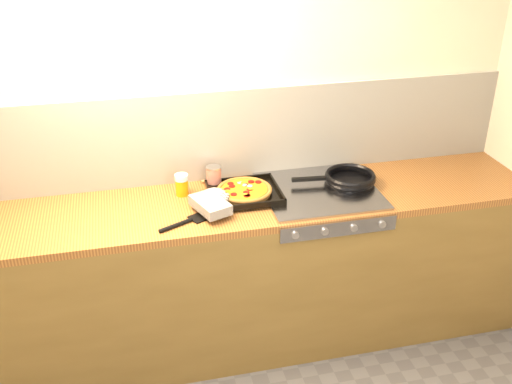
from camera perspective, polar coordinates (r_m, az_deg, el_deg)
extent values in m
plane|color=beige|center=(3.21, -3.07, 7.14)|extent=(3.20, 0.00, 3.20)
cube|color=white|center=(3.24, -2.99, 5.40)|extent=(3.20, 0.02, 0.50)
cube|color=brown|center=(3.33, -1.77, -8.00)|extent=(3.20, 0.60, 0.86)
cube|color=#9C6530|center=(3.09, -1.89, -1.18)|extent=(3.20, 0.60, 0.04)
cube|color=#98989D|center=(2.97, 7.85, -3.42)|extent=(0.60, 0.03, 0.08)
cylinder|color=#A5A5AA|center=(2.89, 3.76, -4.11)|extent=(0.04, 0.02, 0.04)
cylinder|color=#A5A5AA|center=(2.93, 6.58, -3.74)|extent=(0.04, 0.02, 0.04)
cylinder|color=#A5A5AA|center=(2.98, 9.30, -3.38)|extent=(0.04, 0.02, 0.04)
cylinder|color=#A5A5AA|center=(3.04, 11.93, -3.02)|extent=(0.04, 0.02, 0.04)
cube|color=#98989D|center=(3.19, 6.05, 0.10)|extent=(0.60, 0.56, 0.02)
cube|color=black|center=(3.11, -1.11, -0.17)|extent=(0.37, 0.32, 0.01)
cube|color=black|center=(3.24, -1.72, 1.30)|extent=(0.37, 0.01, 0.02)
cube|color=black|center=(2.97, -0.46, -1.25)|extent=(0.37, 0.01, 0.02)
cube|color=black|center=(3.14, 2.05, 0.43)|extent=(0.01, 0.32, 0.02)
cube|color=black|center=(3.07, -4.35, -0.28)|extent=(0.01, 0.32, 0.02)
cylinder|color=#985E2C|center=(3.10, -1.12, 0.07)|extent=(0.28, 0.28, 0.02)
torus|color=#985E2C|center=(3.10, -1.12, 0.22)|extent=(0.29, 0.29, 0.02)
cylinder|color=orange|center=(3.10, -1.12, 0.25)|extent=(0.24, 0.24, 0.01)
cylinder|color=maroon|center=(3.09, -0.61, 0.29)|extent=(0.03, 0.03, 0.00)
cylinder|color=maroon|center=(3.15, -2.45, 0.81)|extent=(0.03, 0.03, 0.00)
cylinder|color=maroon|center=(3.02, -0.88, -0.34)|extent=(0.03, 0.03, 0.00)
cylinder|color=maroon|center=(3.09, -2.77, 0.27)|extent=(0.03, 0.03, 0.00)
cylinder|color=maroon|center=(3.16, -0.47, 0.98)|extent=(0.03, 0.03, 0.00)
cylinder|color=maroon|center=(3.13, -1.06, 0.69)|extent=(0.03, 0.03, 0.00)
cylinder|color=maroon|center=(3.04, -2.14, -0.23)|extent=(0.03, 0.03, 0.00)
cylinder|color=maroon|center=(3.16, 0.22, 0.96)|extent=(0.03, 0.03, 0.00)
cylinder|color=maroon|center=(3.02, -0.85, -0.31)|extent=(0.03, 0.03, 0.00)
cylinder|color=maroon|center=(3.05, -0.94, -0.04)|extent=(0.03, 0.03, 0.00)
cylinder|color=maroon|center=(3.12, -2.30, 0.56)|extent=(0.03, 0.03, 0.00)
ellipsoid|color=orange|center=(3.07, -2.35, 0.11)|extent=(0.03, 0.02, 0.01)
ellipsoid|color=orange|center=(3.07, -2.76, 0.12)|extent=(0.03, 0.02, 0.01)
ellipsoid|color=orange|center=(3.13, -1.44, 0.71)|extent=(0.03, 0.02, 0.01)
ellipsoid|color=orange|center=(3.16, -1.64, 0.98)|extent=(0.03, 0.02, 0.01)
ellipsoid|color=orange|center=(3.03, -1.05, -0.21)|extent=(0.03, 0.02, 0.01)
ellipsoid|color=orange|center=(3.09, -0.49, 0.29)|extent=(0.03, 0.02, 0.01)
ellipsoid|color=orange|center=(3.10, -0.74, 0.40)|extent=(0.03, 0.02, 0.01)
ellipsoid|color=orange|center=(3.06, -2.25, 0.03)|extent=(0.03, 0.02, 0.01)
ellipsoid|color=orange|center=(3.15, -1.28, 0.89)|extent=(0.03, 0.02, 0.01)
ellipsoid|color=silver|center=(3.16, -1.56, 0.91)|extent=(0.03, 0.03, 0.01)
ellipsoid|color=silver|center=(3.13, -1.10, 0.67)|extent=(0.03, 0.03, 0.01)
ellipsoid|color=silver|center=(3.12, -0.60, 0.59)|extent=(0.03, 0.03, 0.01)
cube|color=black|center=(2.95, -4.38, -1.22)|extent=(0.20, 0.25, 0.05)
ellipsoid|color=black|center=(3.04, -4.02, -0.26)|extent=(0.13, 0.13, 0.05)
cylinder|color=black|center=(2.98, -3.17, -0.83)|extent=(0.08, 0.10, 0.05)
cylinder|color=black|center=(3.28, 8.92, 1.00)|extent=(0.28, 0.28, 0.01)
torus|color=black|center=(3.27, 8.95, 1.40)|extent=(0.30, 0.30, 0.03)
cube|color=black|center=(3.21, 5.17, 1.26)|extent=(0.20, 0.04, 0.02)
cylinder|color=maroon|center=(3.21, -4.04, 1.47)|extent=(0.10, 0.10, 0.11)
cylinder|color=#B2B2B7|center=(3.19, -4.08, 2.37)|extent=(0.11, 0.11, 0.01)
cylinder|color=#B2B2B7|center=(3.24, -4.01, 0.59)|extent=(0.11, 0.11, 0.01)
cylinder|color=orange|center=(3.15, -7.07, 0.45)|extent=(0.08, 0.08, 0.09)
cylinder|color=silver|center=(3.12, -7.13, 1.41)|extent=(0.08, 0.08, 0.03)
cylinder|color=#A67946|center=(3.28, -2.92, 1.12)|extent=(0.26, 0.05, 0.02)
ellipsoid|color=#A67946|center=(3.29, -0.48, 1.22)|extent=(0.06, 0.05, 0.02)
cube|color=black|center=(2.94, -5.31, -2.40)|extent=(0.13, 0.12, 0.01)
cylinder|color=black|center=(2.87, -7.65, -3.17)|extent=(0.17, 0.10, 0.02)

